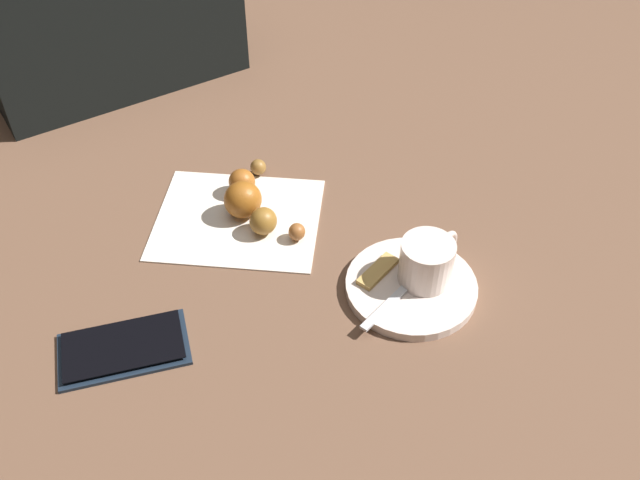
% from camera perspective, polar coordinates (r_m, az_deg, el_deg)
% --- Properties ---
extents(ground_plane, '(1.80, 1.80, 0.00)m').
position_cam_1_polar(ground_plane, '(0.86, -0.72, -0.26)').
color(ground_plane, brown).
extents(saucer, '(0.15, 0.15, 0.01)m').
position_cam_1_polar(saucer, '(0.81, 7.22, -3.69)').
color(saucer, beige).
rests_on(saucer, ground).
extents(espresso_cup, '(0.06, 0.08, 0.05)m').
position_cam_1_polar(espresso_cup, '(0.79, 8.52, -1.62)').
color(espresso_cup, beige).
rests_on(espresso_cup, saucer).
extents(teaspoon, '(0.07, 0.13, 0.01)m').
position_cam_1_polar(teaspoon, '(0.80, 7.25, -3.25)').
color(teaspoon, silver).
rests_on(teaspoon, saucer).
extents(sugar_packet, '(0.04, 0.06, 0.01)m').
position_cam_1_polar(sugar_packet, '(0.81, 4.60, -2.47)').
color(sugar_packet, tan).
rests_on(sugar_packet, saucer).
extents(napkin, '(0.23, 0.20, 0.00)m').
position_cam_1_polar(napkin, '(0.89, -6.52, 1.71)').
color(napkin, silver).
rests_on(napkin, ground).
extents(croissant, '(0.12, 0.14, 0.05)m').
position_cam_1_polar(croissant, '(0.88, -5.59, 3.16)').
color(croissant, brown).
rests_on(croissant, napkin).
extents(cell_phone, '(0.15, 0.13, 0.01)m').
position_cam_1_polar(cell_phone, '(0.77, -15.29, -8.23)').
color(cell_phone, '#172230').
rests_on(cell_phone, ground).
extents(laptop_bag, '(0.34, 0.36, 0.22)m').
position_cam_1_polar(laptop_bag, '(1.13, -16.34, 16.78)').
color(laptop_bag, black).
rests_on(laptop_bag, ground).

